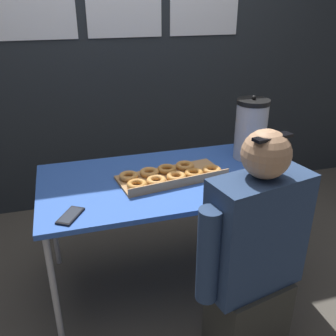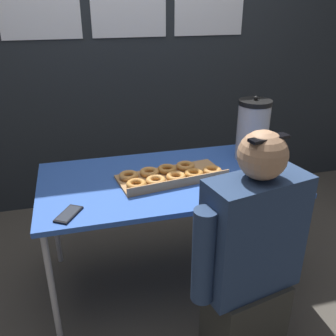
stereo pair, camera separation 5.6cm
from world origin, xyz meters
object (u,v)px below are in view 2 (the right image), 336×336
Objects in this scene: coffee_urn at (253,130)px; cell_phone at (69,214)px; person_seated at (250,264)px; donut_box at (170,175)px.

coffee_urn is 2.35× the size of cell_phone.
person_seated is (0.77, -0.37, -0.16)m from cell_phone.
coffee_urn reaches higher than donut_box.
coffee_urn is at bearing 7.08° from donut_box.
cell_phone is 0.14× the size of person_seated.
coffee_urn reaches higher than cell_phone.
donut_box is 3.70× the size of cell_phone.
person_seated is at bearing -114.90° from coffee_urn.
donut_box is 1.57× the size of coffee_urn.
cell_phone is (-0.56, -0.26, -0.02)m from donut_box.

